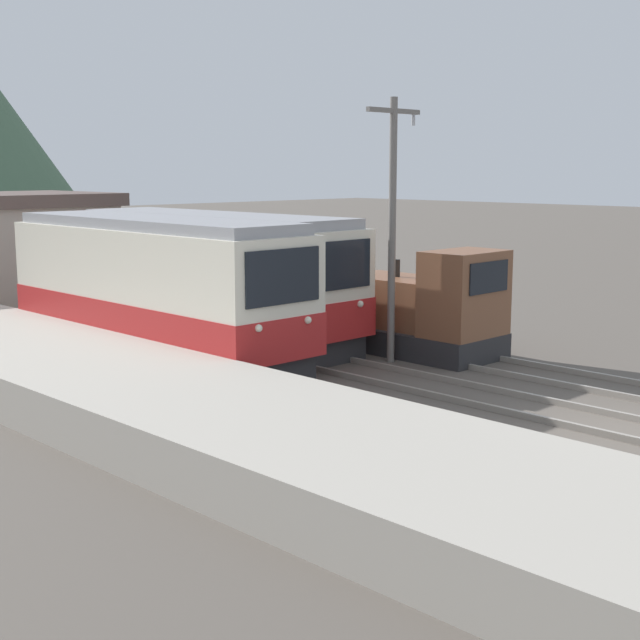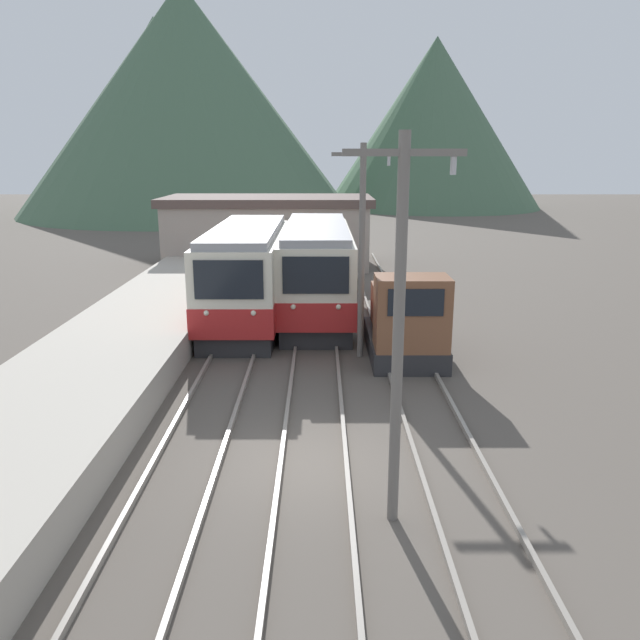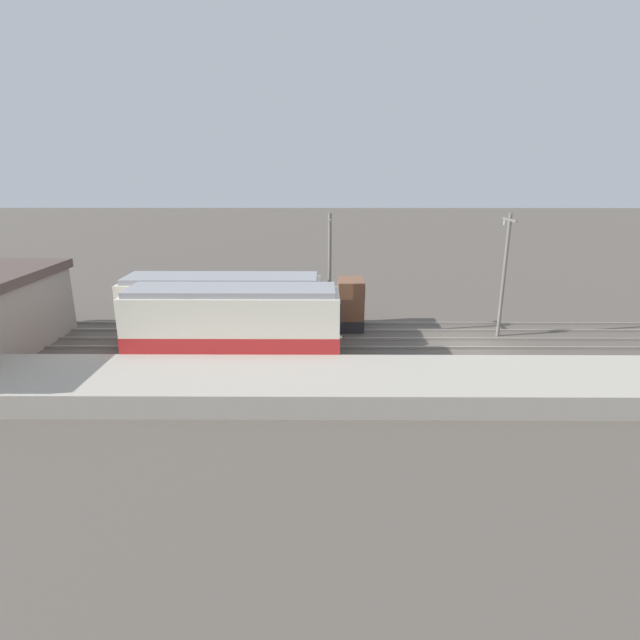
{
  "view_description": "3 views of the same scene",
  "coord_description": "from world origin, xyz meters",
  "px_view_note": "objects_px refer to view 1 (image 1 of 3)",
  "views": [
    {
      "loc": [
        -16.24,
        -7.76,
        5.17
      ],
      "look_at": [
        -0.47,
        8.13,
        1.35
      ],
      "focal_mm": 50.0,
      "sensor_mm": 36.0,
      "label": 1
    },
    {
      "loc": [
        0.34,
        -12.52,
        6.58
      ],
      "look_at": [
        0.31,
        7.42,
        1.33
      ],
      "focal_mm": 35.0,
      "sensor_mm": 36.0,
      "label": 2
    },
    {
      "loc": [
        -25.76,
        7.98,
        9.29
      ],
      "look_at": [
        -1.15,
        8.13,
        1.81
      ],
      "focal_mm": 28.0,
      "sensor_mm": 36.0,
      "label": 3
    }
  ],
  "objects_px": {
    "commuter_train_left": "(155,295)",
    "commuter_train_center": "(213,282)",
    "shunting_locomotive": "(425,312)",
    "catenary_mast_mid": "(392,221)"
  },
  "relations": [
    {
      "from": "shunting_locomotive",
      "to": "catenary_mast_mid",
      "type": "height_order",
      "value": "catenary_mast_mid"
    },
    {
      "from": "commuter_train_left",
      "to": "commuter_train_center",
      "type": "relative_size",
      "value": 0.97
    },
    {
      "from": "commuter_train_left",
      "to": "commuter_train_center",
      "type": "distance_m",
      "value": 2.99
    },
    {
      "from": "shunting_locomotive",
      "to": "commuter_train_center",
      "type": "bearing_deg",
      "value": 117.68
    },
    {
      "from": "commuter_train_center",
      "to": "catenary_mast_mid",
      "type": "height_order",
      "value": "catenary_mast_mid"
    },
    {
      "from": "commuter_train_center",
      "to": "shunting_locomotive",
      "type": "xyz_separation_m",
      "value": [
        3.0,
        -5.72,
        -0.57
      ]
    },
    {
      "from": "commuter_train_left",
      "to": "commuter_train_center",
      "type": "height_order",
      "value": "commuter_train_left"
    },
    {
      "from": "catenary_mast_mid",
      "to": "shunting_locomotive",
      "type": "bearing_deg",
      "value": 1.88
    },
    {
      "from": "commuter_train_center",
      "to": "catenary_mast_mid",
      "type": "relative_size",
      "value": 1.53
    },
    {
      "from": "commuter_train_left",
      "to": "catenary_mast_mid",
      "type": "height_order",
      "value": "catenary_mast_mid"
    }
  ]
}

